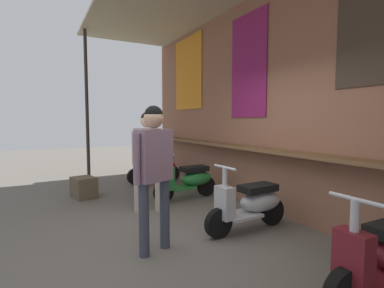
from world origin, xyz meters
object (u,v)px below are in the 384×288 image
scooter_silver (252,203)px  shopper_browsing (148,151)px  scooter_green (189,180)px  shopper_passing (154,162)px  scooter_red (157,167)px  merchandise_crate (84,187)px

scooter_silver → shopper_browsing: (-1.53, -1.00, 0.67)m
scooter_green → shopper_passing: (1.93, -1.48, 0.70)m
scooter_green → scooter_red: bearing=-93.7°
scooter_red → merchandise_crate: 2.00m
scooter_red → scooter_silver: same height
scooter_red → scooter_green: (1.77, -0.00, 0.00)m
scooter_silver → merchandise_crate: bearing=-60.4°
scooter_green → merchandise_crate: (-1.09, -1.87, -0.18)m
merchandise_crate → shopper_passing: bearing=7.4°
scooter_green → scooter_silver: same height
scooter_silver → merchandise_crate: size_ratio=2.81×
scooter_silver → shopper_browsing: bearing=-59.1°
scooter_green → shopper_passing: size_ratio=0.80×
scooter_silver → shopper_passing: (0.00, -1.48, 0.70)m
scooter_silver → shopper_browsing: size_ratio=0.81×
scooter_green → merchandise_crate: bearing=-33.8°
scooter_green → shopper_browsing: shopper_browsing is taller
merchandise_crate → scooter_red: bearing=110.2°
scooter_silver → scooter_red: bearing=-92.3°
scooter_green → shopper_browsing: (0.39, -1.00, 0.67)m
scooter_red → shopper_passing: 4.05m
shopper_browsing → shopper_passing: size_ratio=0.98×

